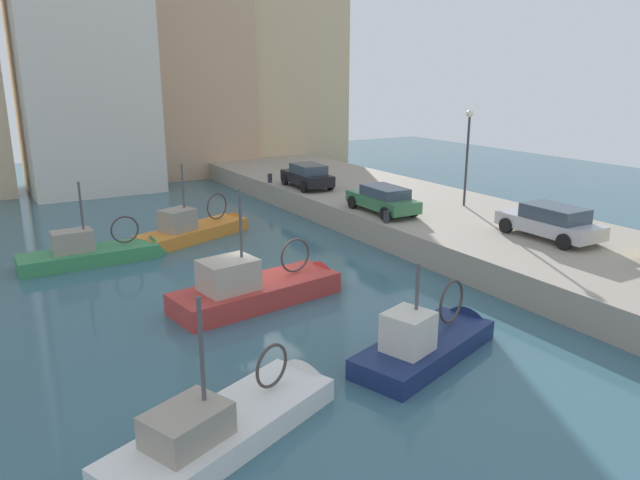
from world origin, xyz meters
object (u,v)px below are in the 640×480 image
fishing_boat_red (264,296)px  parked_car_black (307,176)px  mooring_bollard_mid (387,217)px  mooring_bollard_north (270,178)px  fishing_boat_white (237,428)px  parked_car_green (383,199)px  fishing_boat_navy (431,348)px  fishing_boat_orange (199,234)px  quay_streetlamp (468,142)px  fishing_boat_green (99,259)px  parked_car_silver (551,222)px

fishing_boat_red → parked_car_black: 15.36m
mooring_bollard_mid → mooring_bollard_north: same height
fishing_boat_white → parked_car_green: size_ratio=1.54×
fishing_boat_navy → fishing_boat_white: 6.46m
fishing_boat_orange → parked_car_green: size_ratio=1.56×
parked_car_green → quay_streetlamp: bearing=-10.3°
fishing_boat_green → parked_car_green: size_ratio=1.47×
fishing_boat_red → parked_car_silver: bearing=-11.7°
parked_car_silver → mooring_bollard_north: bearing=103.5°
parked_car_silver → mooring_bollard_mid: parked_car_silver is taller
fishing_boat_white → fishing_boat_navy: bearing=7.2°
fishing_boat_navy → fishing_boat_green: fishing_boat_green is taller
fishing_boat_green → quay_streetlamp: (17.43, -3.75, 4.33)m
fishing_boat_navy → fishing_boat_green: (-6.46, 13.97, -0.02)m
fishing_boat_orange → parked_car_green: 9.20m
parked_car_black → fishing_boat_green: bearing=-160.2°
parked_car_green → mooring_bollard_north: (-1.08, 10.25, -0.41)m
fishing_boat_white → parked_car_silver: bearing=16.0°
parked_car_green → mooring_bollard_north: bearing=96.0°
fishing_boat_red → fishing_boat_white: fishing_boat_red is taller
fishing_boat_navy → parked_car_black: bearing=70.8°
mooring_bollard_mid → quay_streetlamp: (5.65, 0.92, 2.98)m
fishing_boat_white → parked_car_black: fishing_boat_white is taller
parked_car_green → fishing_boat_red: bearing=-151.1°
parked_car_green → parked_car_silver: 7.95m
parked_car_green → fishing_boat_orange: bearing=150.4°
fishing_boat_orange → parked_car_silver: bearing=-47.0°
fishing_boat_red → parked_car_green: size_ratio=1.61×
fishing_boat_red → fishing_boat_navy: 6.65m
mooring_bollard_mid → quay_streetlamp: quay_streetlamp is taller
mooring_bollard_mid → quay_streetlamp: 6.45m
fishing_boat_navy → mooring_bollard_mid: 10.80m
fishing_boat_green → quay_streetlamp: bearing=-12.1°
mooring_bollard_mid → mooring_bollard_north: bearing=90.0°
parked_car_black → fishing_boat_red: bearing=-125.5°
fishing_boat_red → parked_car_black: (8.86, 12.43, 1.75)m
fishing_boat_white → mooring_bollard_north: (11.73, 22.12, 1.36)m
fishing_boat_orange → mooring_bollard_mid: 9.29m
parked_car_black → fishing_boat_orange: bearing=-158.6°
fishing_boat_navy → fishing_boat_white: size_ratio=0.90×
mooring_bollard_north → quay_streetlamp: bearing=-63.0°
fishing_boat_navy → quay_streetlamp: bearing=43.0°
fishing_boat_white → quay_streetlamp: (17.38, 11.04, 4.34)m
parked_car_black → mooring_bollard_mid: parked_car_black is taller
mooring_bollard_mid → fishing_boat_navy: bearing=-119.8°
fishing_boat_green → parked_car_green: 13.30m
fishing_boat_orange → fishing_boat_white: (-4.96, -16.34, -0.04)m
fishing_boat_orange → fishing_boat_navy: bearing=-84.6°
quay_streetlamp → fishing_boat_white: bearing=-147.6°
parked_car_silver → mooring_bollard_north: size_ratio=7.95×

